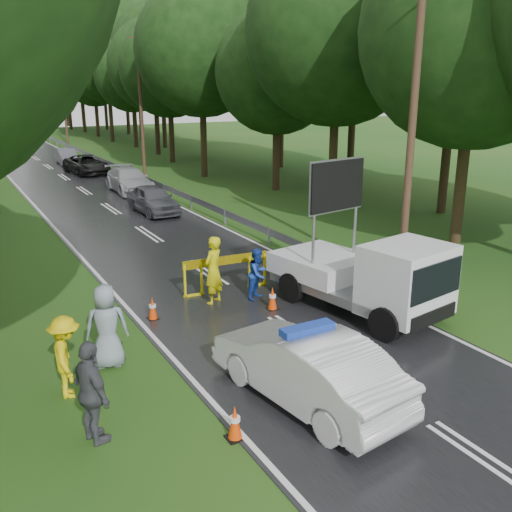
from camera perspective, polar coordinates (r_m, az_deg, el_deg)
ground at (r=14.86m, az=4.62°, el=-8.11°), size 160.00×160.00×0.00m
road at (r=42.31m, az=-18.67°, el=7.47°), size 7.00×140.00×0.02m
guardrail at (r=42.73m, az=-13.74°, el=8.69°), size 0.12×60.06×0.70m
utility_pole_near at (r=18.37m, az=15.36°, el=12.54°), size 1.40×0.24×10.00m
utility_pole_mid at (r=41.20m, az=-11.46°, el=14.86°), size 1.40×0.24×10.00m
utility_pole_far at (r=66.40m, az=-18.71°, el=14.96°), size 1.40×0.24×10.00m
tree_right_near at (r=21.20m, az=23.75°, el=19.01°), size 7.92×7.92×11.52m
police_sedan at (r=11.78m, az=5.05°, el=-11.01°), size 2.25×4.80×1.67m
work_truck at (r=16.18m, az=11.21°, el=-1.94°), size 3.15×5.55×4.19m
barrier at (r=17.69m, az=-3.04°, el=-0.89°), size 2.80×0.24×1.16m
officer at (r=16.74m, az=-4.31°, el=-1.43°), size 0.89×0.81×2.04m
civilian at (r=17.13m, az=0.19°, el=-1.79°), size 0.95×0.89×1.56m
bystander_left at (r=12.50m, az=-18.46°, el=-9.55°), size 0.79×1.21×1.76m
bystander_mid at (r=10.82m, az=-16.10°, el=-13.03°), size 0.74×1.24×1.97m
bystander_right at (r=13.44m, az=-14.71°, el=-6.81°), size 1.10×0.86×1.98m
queue_car_first at (r=29.20m, az=-10.27°, el=5.60°), size 1.80×4.17×1.40m
queue_car_second at (r=35.30m, az=-12.55°, el=7.42°), size 2.14×5.01×1.44m
queue_car_third at (r=43.38m, az=-16.57°, el=8.75°), size 2.72×5.03×1.34m
queue_car_fourth at (r=49.17m, az=-18.41°, el=9.44°), size 1.44×3.92×1.28m
cone_near_left at (r=10.83m, az=-2.13°, el=-16.32°), size 0.32×0.32×0.68m
cone_center at (r=16.43m, az=1.65°, el=-4.28°), size 0.33×0.33×0.69m
cone_far at (r=18.71m, az=-4.37°, el=-1.56°), size 0.36×0.36×0.75m
cone_left_mid at (r=16.03m, az=-10.30°, el=-5.19°), size 0.31×0.31×0.66m
cone_right at (r=18.85m, az=8.63°, el=-1.64°), size 0.34×0.34×0.71m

